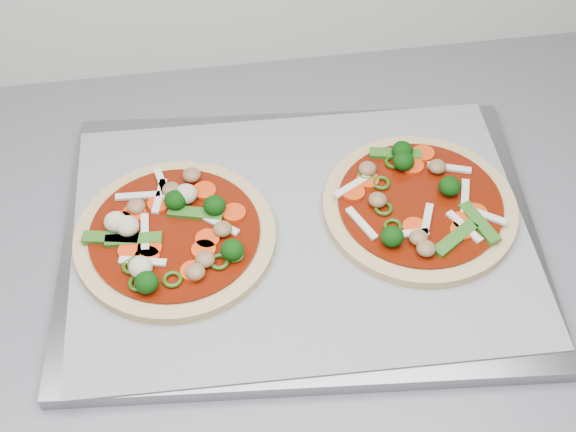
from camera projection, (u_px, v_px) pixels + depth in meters
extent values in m
cube|color=gray|center=(300.00, 236.00, 0.86)|extent=(0.53, 0.41, 0.02)
cube|color=gray|center=(300.00, 230.00, 0.85)|extent=(0.49, 0.37, 0.00)
cylinder|color=tan|center=(175.00, 237.00, 0.84)|extent=(0.26, 0.26, 0.01)
cylinder|color=#631001|center=(175.00, 232.00, 0.83)|extent=(0.22, 0.22, 0.00)
cylinder|color=#F73600|center=(130.00, 251.00, 0.81)|extent=(0.03, 0.03, 0.00)
torus|color=#22450B|center=(234.00, 255.00, 0.81)|extent=(0.03, 0.03, 0.00)
cylinder|color=#F73600|center=(159.00, 204.00, 0.85)|extent=(0.03, 0.03, 0.00)
ellipsoid|color=beige|center=(116.00, 222.00, 0.82)|extent=(0.03, 0.03, 0.02)
cube|color=silver|center=(138.00, 196.00, 0.86)|extent=(0.05, 0.01, 0.00)
cube|color=#326921|center=(195.00, 213.00, 0.84)|extent=(0.06, 0.03, 0.00)
cube|color=silver|center=(145.00, 232.00, 0.82)|extent=(0.01, 0.05, 0.00)
cylinder|color=#F73600|center=(135.00, 213.00, 0.84)|extent=(0.04, 0.04, 0.00)
ellipsoid|color=brown|center=(205.00, 259.00, 0.80)|extent=(0.02, 0.02, 0.01)
ellipsoid|color=brown|center=(192.00, 175.00, 0.87)|extent=(0.03, 0.03, 0.01)
ellipsoid|color=brown|center=(195.00, 272.00, 0.79)|extent=(0.03, 0.03, 0.01)
torus|color=#22450B|center=(137.00, 264.00, 0.80)|extent=(0.02, 0.02, 0.00)
cylinder|color=#F73600|center=(120.00, 221.00, 0.83)|extent=(0.03, 0.03, 0.00)
cylinder|color=#F73600|center=(207.00, 239.00, 0.82)|extent=(0.03, 0.03, 0.00)
ellipsoid|color=beige|center=(127.00, 226.00, 0.82)|extent=(0.03, 0.03, 0.02)
cylinder|color=#F73600|center=(147.00, 257.00, 0.80)|extent=(0.03, 0.03, 0.00)
ellipsoid|color=beige|center=(186.00, 194.00, 0.85)|extent=(0.03, 0.03, 0.02)
ellipsoid|color=#0B3A09|center=(146.00, 282.00, 0.77)|extent=(0.03, 0.03, 0.02)
torus|color=#22450B|center=(132.00, 266.00, 0.80)|extent=(0.02, 0.02, 0.00)
cube|color=silver|center=(143.00, 262.00, 0.80)|extent=(0.05, 0.02, 0.00)
cylinder|color=#F73600|center=(193.00, 271.00, 0.79)|extent=(0.03, 0.03, 0.00)
cube|color=#326921|center=(133.00, 240.00, 0.82)|extent=(0.06, 0.02, 0.00)
cylinder|color=#F73600|center=(150.00, 248.00, 0.81)|extent=(0.03, 0.03, 0.00)
ellipsoid|color=beige|center=(141.00, 267.00, 0.79)|extent=(0.03, 0.03, 0.02)
torus|color=#22450B|center=(138.00, 283.00, 0.78)|extent=(0.03, 0.03, 0.00)
cube|color=silver|center=(162.00, 183.00, 0.87)|extent=(0.02, 0.05, 0.00)
cube|color=silver|center=(219.00, 224.00, 0.83)|extent=(0.04, 0.04, 0.00)
ellipsoid|color=brown|center=(136.00, 206.00, 0.84)|extent=(0.02, 0.02, 0.01)
ellipsoid|color=brown|center=(171.00, 190.00, 0.86)|extent=(0.02, 0.02, 0.01)
ellipsoid|color=#0B3A09|center=(175.00, 200.00, 0.84)|extent=(0.03, 0.03, 0.02)
cylinder|color=#F73600|center=(234.00, 213.00, 0.84)|extent=(0.03, 0.03, 0.00)
cube|color=silver|center=(160.00, 196.00, 0.86)|extent=(0.02, 0.05, 0.00)
ellipsoid|color=brown|center=(222.00, 229.00, 0.82)|extent=(0.02, 0.02, 0.01)
cylinder|color=#F73600|center=(205.00, 191.00, 0.86)|extent=(0.03, 0.03, 0.00)
ellipsoid|color=#0B3A09|center=(215.00, 205.00, 0.84)|extent=(0.02, 0.02, 0.02)
cube|color=#326921|center=(111.00, 238.00, 0.82)|extent=(0.06, 0.03, 0.00)
ellipsoid|color=#0B3A09|center=(232.00, 250.00, 0.80)|extent=(0.03, 0.03, 0.02)
cylinder|color=#F73600|center=(204.00, 250.00, 0.81)|extent=(0.03, 0.03, 0.00)
torus|color=#22450B|center=(219.00, 262.00, 0.80)|extent=(0.02, 0.02, 0.00)
torus|color=#22450B|center=(172.00, 279.00, 0.79)|extent=(0.02, 0.02, 0.00)
cylinder|color=tan|center=(419.00, 207.00, 0.86)|extent=(0.28, 0.28, 0.01)
cylinder|color=#631001|center=(420.00, 203.00, 0.86)|extent=(0.24, 0.24, 0.00)
cube|color=#326921|center=(479.00, 223.00, 0.83)|extent=(0.03, 0.06, 0.00)
cylinder|color=#F73600|center=(368.00, 180.00, 0.87)|extent=(0.03, 0.03, 0.00)
torus|color=#22450B|center=(381.00, 183.00, 0.87)|extent=(0.03, 0.03, 0.00)
cube|color=silver|center=(449.00, 168.00, 0.88)|extent=(0.05, 0.02, 0.00)
cylinder|color=#F73600|center=(423.00, 153.00, 0.90)|extent=(0.03, 0.03, 0.00)
cube|color=silver|center=(465.00, 196.00, 0.86)|extent=(0.02, 0.05, 0.00)
torus|color=#22450B|center=(393.00, 226.00, 0.83)|extent=(0.03, 0.03, 0.00)
cylinder|color=#F73600|center=(463.00, 221.00, 0.83)|extent=(0.03, 0.03, 0.00)
cube|color=#326921|center=(455.00, 238.00, 0.82)|extent=(0.06, 0.04, 0.00)
cube|color=silver|center=(352.00, 186.00, 0.87)|extent=(0.05, 0.03, 0.00)
cylinder|color=#F73600|center=(413.00, 166.00, 0.89)|extent=(0.03, 0.03, 0.00)
ellipsoid|color=#0B3A09|center=(403.00, 161.00, 0.88)|extent=(0.03, 0.03, 0.02)
torus|color=#22450B|center=(383.00, 208.00, 0.85)|extent=(0.03, 0.03, 0.00)
cube|color=silver|center=(427.00, 221.00, 0.83)|extent=(0.03, 0.05, 0.00)
cylinder|color=#F73600|center=(462.00, 231.00, 0.83)|extent=(0.03, 0.03, 0.00)
cube|color=silver|center=(362.00, 223.00, 0.83)|extent=(0.03, 0.05, 0.00)
ellipsoid|color=brown|center=(418.00, 238.00, 0.81)|extent=(0.03, 0.03, 0.01)
cylinder|color=#F73600|center=(353.00, 192.00, 0.86)|extent=(0.04, 0.04, 0.00)
ellipsoid|color=brown|center=(368.00, 169.00, 0.88)|extent=(0.02, 0.02, 0.01)
torus|color=#22450B|center=(393.00, 162.00, 0.89)|extent=(0.03, 0.03, 0.00)
ellipsoid|color=#0B3A09|center=(402.00, 151.00, 0.89)|extent=(0.03, 0.03, 0.02)
ellipsoid|color=#0B3A09|center=(392.00, 236.00, 0.81)|extent=(0.03, 0.03, 0.02)
cube|color=silver|center=(406.00, 234.00, 0.82)|extent=(0.05, 0.01, 0.00)
cube|color=silver|center=(464.00, 227.00, 0.83)|extent=(0.03, 0.05, 0.00)
ellipsoid|color=#0B3A09|center=(450.00, 186.00, 0.86)|extent=(0.03, 0.03, 0.02)
cylinder|color=#F73600|center=(414.00, 227.00, 0.83)|extent=(0.04, 0.04, 0.00)
cube|color=silver|center=(484.00, 215.00, 0.84)|extent=(0.04, 0.03, 0.00)
ellipsoid|color=brown|center=(378.00, 200.00, 0.85)|extent=(0.02, 0.02, 0.01)
ellipsoid|color=brown|center=(437.00, 167.00, 0.88)|extent=(0.03, 0.03, 0.01)
cylinder|color=#F73600|center=(475.00, 213.00, 0.84)|extent=(0.03, 0.03, 0.00)
ellipsoid|color=brown|center=(426.00, 249.00, 0.81)|extent=(0.02, 0.02, 0.01)
cube|color=#326921|center=(396.00, 154.00, 0.90)|extent=(0.06, 0.03, 0.00)
torus|color=#22450B|center=(366.00, 174.00, 0.88)|extent=(0.03, 0.03, 0.00)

